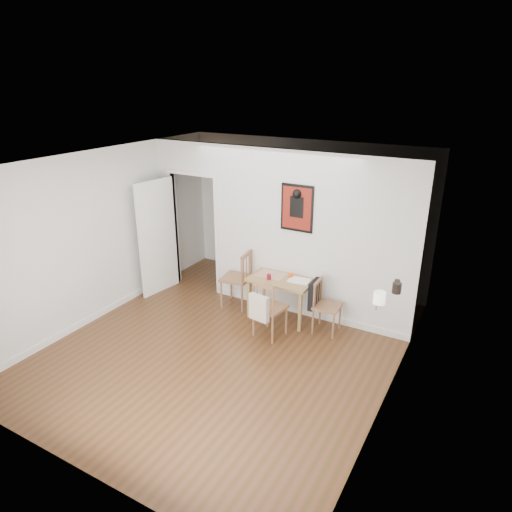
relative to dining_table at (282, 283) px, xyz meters
The scene contains 15 objects.
ground 1.28m from the dining_table, 104.58° to the right, with size 5.20×5.20×0.00m, color #59311D.
room_shell 0.77m from the dining_table, 127.50° to the left, with size 5.20×5.20×5.20m.
dining_table is the anchor object (origin of this frame).
chair_left 0.84m from the dining_table, behind, with size 0.54×0.54×0.97m.
chair_right 0.79m from the dining_table, ahead, with size 0.48×0.42×0.82m.
chair_front 0.61m from the dining_table, 80.54° to the right, with size 0.51×0.56×0.89m.
bookshelf 2.07m from the dining_table, 140.55° to the left, with size 0.80×0.32×1.90m.
fireplace 2.06m from the dining_table, 24.41° to the right, with size 0.45×1.25×1.16m.
red_glass 0.24m from the dining_table, 139.20° to the right, with size 0.07×0.07×0.09m, color maroon.
orange_fruit 0.19m from the dining_table, 39.39° to the left, with size 0.08×0.08×0.08m, color #F54F0C.
placemat 0.22m from the dining_table, 168.30° to the left, with size 0.44×0.33×0.00m, color #C0B69E.
notebook 0.29m from the dining_table, ahead, with size 0.32×0.24×0.02m, color white.
mantel_lamp 2.28m from the dining_table, 34.35° to the right, with size 0.14×0.14×0.21m.
ceramic_jar_a 2.09m from the dining_table, 20.58° to the right, with size 0.11×0.11×0.13m, color black.
ceramic_jar_b 1.99m from the dining_table, 15.57° to the right, with size 0.07×0.07×0.09m, color black.
Camera 1 is at (3.09, -4.71, 3.56)m, focal length 32.00 mm.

